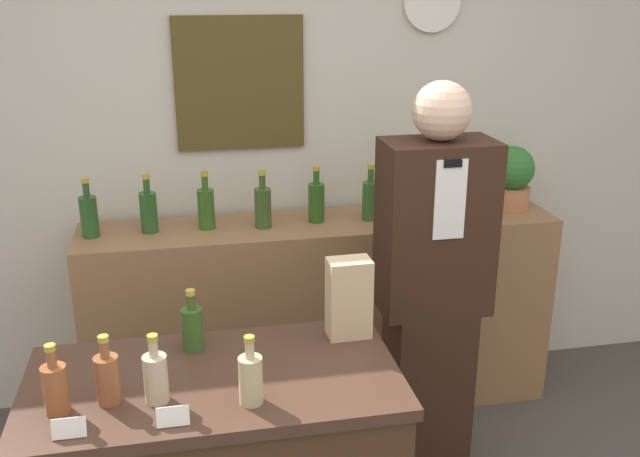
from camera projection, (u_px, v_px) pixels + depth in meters
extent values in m
cube|color=beige|center=(274.00, 136.00, 3.50)|extent=(5.20, 0.06, 2.70)
cube|color=#4A3D1A|center=(240.00, 84.00, 3.34)|extent=(0.61, 0.02, 0.62)
cylinder|color=white|center=(432.00, 2.00, 3.39)|extent=(0.28, 0.03, 0.28)
cube|color=#8E6642|center=(322.00, 315.00, 3.56)|extent=(2.28, 0.44, 0.98)
cube|color=#422A1F|center=(214.00, 382.00, 2.22)|extent=(1.16, 0.61, 0.04)
cube|color=#331E14|center=(426.00, 392.00, 3.06)|extent=(0.33, 0.26, 0.80)
cube|color=#331E14|center=(435.00, 227.00, 2.82)|extent=(0.44, 0.26, 0.70)
cube|color=white|center=(450.00, 200.00, 2.64)|extent=(0.12, 0.01, 0.31)
cube|color=black|center=(453.00, 163.00, 2.59)|extent=(0.07, 0.01, 0.03)
sphere|color=#DBB293|center=(442.00, 111.00, 2.66)|extent=(0.23, 0.23, 0.23)
cylinder|color=#B27047|center=(509.00, 197.00, 3.59)|extent=(0.20, 0.20, 0.11)
sphere|color=#2D6B2D|center=(512.00, 168.00, 3.54)|extent=(0.22, 0.22, 0.22)
cube|color=tan|center=(349.00, 298.00, 2.42)|extent=(0.15, 0.10, 0.28)
cube|color=white|center=(69.00, 428.00, 1.90)|extent=(0.09, 0.02, 0.06)
cube|color=white|center=(173.00, 416.00, 1.96)|extent=(0.09, 0.02, 0.06)
cylinder|color=brown|center=(56.00, 390.00, 2.00)|extent=(0.07, 0.07, 0.15)
cylinder|color=brown|center=(51.00, 359.00, 1.97)|extent=(0.03, 0.03, 0.05)
cylinder|color=#B29933|center=(50.00, 348.00, 1.96)|extent=(0.03, 0.03, 0.02)
cylinder|color=brown|center=(108.00, 380.00, 2.05)|extent=(0.07, 0.07, 0.15)
cylinder|color=brown|center=(104.00, 349.00, 2.02)|extent=(0.03, 0.03, 0.05)
cylinder|color=#B29933|center=(103.00, 339.00, 2.01)|extent=(0.03, 0.03, 0.02)
cylinder|color=tan|center=(156.00, 379.00, 2.06)|extent=(0.07, 0.07, 0.15)
cylinder|color=tan|center=(153.00, 349.00, 2.02)|extent=(0.03, 0.03, 0.05)
cylinder|color=#B29933|center=(152.00, 338.00, 2.01)|extent=(0.03, 0.03, 0.02)
cylinder|color=#325421|center=(193.00, 329.00, 2.35)|extent=(0.07, 0.07, 0.15)
cylinder|color=#325421|center=(191.00, 302.00, 2.32)|extent=(0.03, 0.03, 0.05)
cylinder|color=#B29933|center=(190.00, 292.00, 2.30)|extent=(0.03, 0.03, 0.02)
cylinder|color=tan|center=(251.00, 380.00, 2.05)|extent=(0.07, 0.07, 0.15)
cylinder|color=tan|center=(250.00, 350.00, 2.02)|extent=(0.03, 0.03, 0.05)
cylinder|color=#B29933|center=(249.00, 339.00, 2.01)|extent=(0.03, 0.03, 0.02)
cylinder|color=#274C23|center=(89.00, 217.00, 3.17)|extent=(0.08, 0.08, 0.19)
cylinder|color=#274C23|center=(86.00, 190.00, 3.13)|extent=(0.03, 0.03, 0.07)
cylinder|color=#B29933|center=(85.00, 180.00, 3.12)|extent=(0.03, 0.03, 0.02)
cylinder|color=#264F24|center=(149.00, 212.00, 3.24)|extent=(0.08, 0.08, 0.19)
cylinder|color=#264F24|center=(146.00, 186.00, 3.19)|extent=(0.03, 0.03, 0.07)
cylinder|color=#B29933|center=(146.00, 176.00, 3.18)|extent=(0.03, 0.03, 0.02)
cylinder|color=#2F571C|center=(206.00, 209.00, 3.28)|extent=(0.08, 0.08, 0.19)
cylinder|color=#2F571C|center=(205.00, 183.00, 3.24)|extent=(0.03, 0.03, 0.07)
cylinder|color=#B29933|center=(204.00, 174.00, 3.23)|extent=(0.03, 0.03, 0.02)
cylinder|color=#354D21|center=(263.00, 208.00, 3.30)|extent=(0.08, 0.08, 0.19)
cylinder|color=#354D21|center=(262.00, 182.00, 3.26)|extent=(0.03, 0.03, 0.07)
cylinder|color=#B29933|center=(262.00, 173.00, 3.24)|extent=(0.03, 0.03, 0.02)
cylinder|color=#2B521C|center=(316.00, 203.00, 3.38)|extent=(0.08, 0.08, 0.19)
cylinder|color=#2B521C|center=(316.00, 177.00, 3.34)|extent=(0.03, 0.03, 0.07)
cylinder|color=#B29933|center=(316.00, 168.00, 3.32)|extent=(0.03, 0.03, 0.02)
cylinder|color=#2E5724|center=(370.00, 201.00, 3.41)|extent=(0.08, 0.08, 0.19)
cylinder|color=#2E5724|center=(371.00, 175.00, 3.36)|extent=(0.03, 0.03, 0.07)
cylinder|color=#B29933|center=(371.00, 166.00, 3.35)|extent=(0.03, 0.03, 0.02)
cylinder|color=#2A4E1E|center=(422.00, 198.00, 3.45)|extent=(0.08, 0.08, 0.19)
cylinder|color=#2A4E1E|center=(423.00, 173.00, 3.41)|extent=(0.03, 0.03, 0.07)
cylinder|color=#B29933|center=(424.00, 164.00, 3.39)|extent=(0.03, 0.03, 0.02)
cylinder|color=#33501F|center=(471.00, 194.00, 3.52)|extent=(0.08, 0.08, 0.19)
cylinder|color=#33501F|center=(472.00, 169.00, 3.48)|extent=(0.03, 0.03, 0.07)
cylinder|color=#B29933|center=(473.00, 160.00, 3.46)|extent=(0.03, 0.03, 0.02)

